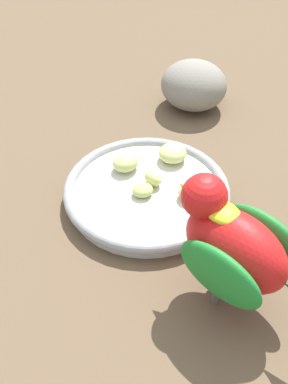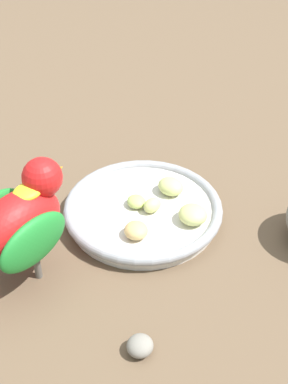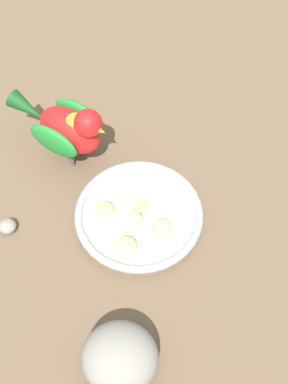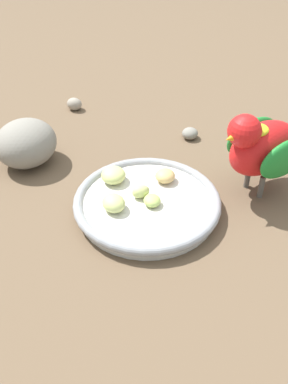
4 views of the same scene
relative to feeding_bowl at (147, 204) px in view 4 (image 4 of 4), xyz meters
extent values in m
plane|color=brown|center=(0.01, -0.03, -0.01)|extent=(4.00, 4.00, 0.00)
cylinder|color=beige|center=(0.00, 0.00, 0.00)|extent=(0.21, 0.21, 0.02)
torus|color=#93969B|center=(0.00, 0.00, 0.00)|extent=(0.22, 0.22, 0.01)
ellipsoid|color=tan|center=(-0.03, 0.05, 0.01)|extent=(0.05, 0.05, 0.02)
ellipsoid|color=#C6D17A|center=(-0.01, 0.00, 0.01)|extent=(0.02, 0.03, 0.02)
ellipsoid|color=#C6D17A|center=(-0.01, -0.05, 0.02)|extent=(0.04, 0.03, 0.02)
ellipsoid|color=#C6D17A|center=(-0.07, -0.02, 0.02)|extent=(0.05, 0.05, 0.02)
ellipsoid|color=#B2CC66|center=(0.01, 0.00, 0.01)|extent=(0.03, 0.03, 0.02)
cylinder|color=#59544C|center=(0.06, 0.17, 0.01)|extent=(0.01, 0.01, 0.04)
cylinder|color=#59544C|center=(0.03, 0.17, 0.01)|extent=(0.01, 0.01, 0.04)
ellipsoid|color=red|center=(0.04, 0.18, 0.07)|extent=(0.07, 0.12, 0.08)
ellipsoid|color=#1E7F2D|center=(0.08, 0.19, 0.07)|extent=(0.03, 0.10, 0.06)
ellipsoid|color=#1E7F2D|center=(0.01, 0.18, 0.07)|extent=(0.03, 0.10, 0.06)
sphere|color=red|center=(0.05, 0.13, 0.11)|extent=(0.05, 0.05, 0.05)
cone|color=orange|center=(0.05, 0.11, 0.11)|extent=(0.02, 0.02, 0.02)
ellipsoid|color=yellow|center=(0.05, 0.15, 0.10)|extent=(0.03, 0.04, 0.01)
ellipsoid|color=gray|center=(-0.22, -0.11, 0.03)|extent=(0.14, 0.14, 0.08)
ellipsoid|color=gray|center=(-0.14, 0.18, 0.00)|extent=(0.04, 0.04, 0.02)
ellipsoid|color=gray|center=(-0.35, 0.03, 0.00)|extent=(0.04, 0.04, 0.03)
camera|label=1|loc=(0.35, 0.36, 0.47)|focal=48.45mm
camera|label=2|loc=(-0.38, 0.46, 0.50)|focal=51.76mm
camera|label=3|loc=(-0.31, -0.22, 0.65)|focal=40.99mm
camera|label=4|loc=(0.45, -0.27, 0.43)|focal=42.17mm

